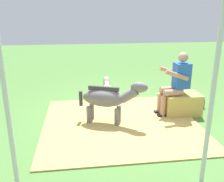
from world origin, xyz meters
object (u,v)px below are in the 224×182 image
Objects in this scene: hay_bale at (181,104)px; pony_lying at (107,92)px; tent_pole_right at (5,94)px; soda_bottle at (203,103)px; pony_standing at (108,98)px; person_seated at (176,81)px; tent_pole_left at (213,91)px.

hay_bale is 0.56× the size of pony_lying.
tent_pole_right is at bearing 33.86° from hay_bale.
pony_lying is 5.26× the size of soda_bottle.
pony_standing is 0.96× the size of pony_lying.
tent_pole_left is at bearing 78.43° from person_seated.
soda_bottle is at bearing -162.29° from person_seated.
pony_lying is 3.62m from tent_pole_right.
tent_pole_right is (3.60, 2.24, 1.12)m from soda_bottle.
pony_standing is 0.52× the size of tent_pole_left.
tent_pole_left is at bearing 117.11° from pony_standing.
hay_bale is 0.53m from person_seated.
tent_pole_right is at bearing 64.48° from pony_lying.
person_seated is 1.48m from pony_standing.
tent_pole_left is (-0.86, 3.33, 1.06)m from pony_lying.
tent_pole_right is at bearing 35.30° from person_seated.
tent_pole_right is at bearing 31.87° from soda_bottle.
tent_pole_left reaches higher than soda_bottle.
pony_standing is 5.04× the size of soda_bottle.
soda_bottle is at bearing -167.22° from pony_standing.
tent_pole_left is (1.25, 2.45, 1.12)m from soda_bottle.
soda_bottle is at bearing -148.13° from tent_pole_right.
person_seated is at bearing -170.04° from pony_standing.
pony_standing is 2.34m from soda_bottle.
hay_bale is 0.58× the size of pony_standing.
pony_standing reaches higher than pony_lying.
hay_bale is at bearing -105.54° from tent_pole_left.
tent_pole_right is at bearing 51.86° from pony_standing.
person_seated is 0.99× the size of pony_lying.
person_seated reaches higher than hay_bale.
hay_bale reaches higher than pony_lying.
hay_bale is at bearing -178.13° from person_seated.
tent_pole_left and tent_pole_right have the same top height.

